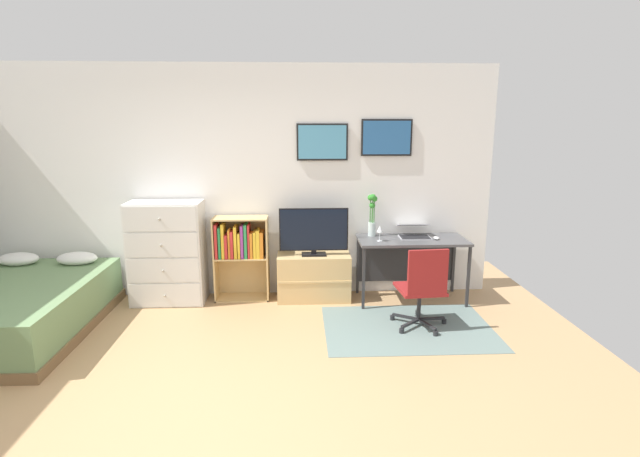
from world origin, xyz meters
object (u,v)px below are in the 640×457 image
dresser (167,253)px  television (314,232)px  bookshelf (241,249)px  computer_mouse (436,238)px  tv_stand (314,277)px  wine_glass (380,230)px  laptop (414,231)px  desk (410,248)px  bamboo_vase (372,214)px  bed (13,309)px  office_chair (423,286)px

dresser → television: 1.69m
bookshelf → computer_mouse: bookshelf is taller
tv_stand → wine_glass: 0.97m
laptop → computer_mouse: size_ratio=3.77×
tv_stand → laptop: laptop is taller
dresser → laptop: size_ratio=3.00×
tv_stand → television: television is taller
television → desk: television is taller
tv_stand → wine_glass: size_ratio=4.71×
computer_mouse → wine_glass: bearing=-175.2°
dresser → tv_stand: 1.71m
dresser → bookshelf: bearing=4.0°
desk → bamboo_vase: bamboo_vase is taller
tv_stand → desk: size_ratio=0.68×
television → computer_mouse: bearing=-4.4°
bed → wine_glass: size_ratio=11.21×
television → desk: 1.15m
tv_stand → desk: (1.13, -0.01, 0.33)m
wine_glass → television: bearing=167.4°
desk → television: bearing=-179.5°
office_chair → wine_glass: 0.90m
bookshelf → desk: bookshelf is taller
television → bamboo_vase: (0.69, 0.10, 0.18)m
computer_mouse → dresser: bearing=177.8°
tv_stand → television: (0.00, -0.02, 0.55)m
office_chair → bookshelf: bearing=148.3°
bookshelf → bamboo_vase: 1.58m
television → wine_glass: 0.76m
laptop → television: bearing=-176.6°
dresser → wine_glass: (2.41, -0.17, 0.29)m
bookshelf → computer_mouse: bearing=-4.4°
bookshelf → desk: (1.97, -0.06, 0.00)m
television → laptop: (1.17, 0.04, -0.01)m
computer_mouse → television: bearing=175.6°
desk → bookshelf: bearing=178.4°
bamboo_vase → wine_glass: 0.29m
wine_glass → laptop: bearing=25.2°
dresser → desk: (2.80, 0.00, 0.02)m
dresser → office_chair: bearing=-18.2°
laptop → desk: bearing=-142.1°
tv_stand → television: 0.55m
tv_stand → laptop: bearing=0.9°
bed → dresser: dresser is taller
bed → laptop: size_ratio=5.14×
dresser → computer_mouse: (3.07, -0.12, 0.17)m
desk → bamboo_vase: (-0.44, 0.09, 0.40)m
bed → desk: 4.21m
television → tv_stand: bearing=90.0°
bed → bookshelf: bookshelf is taller
office_chair → wine_glass: bearing=108.9°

